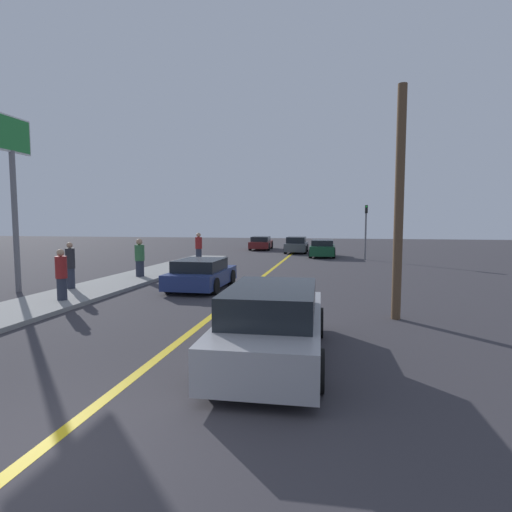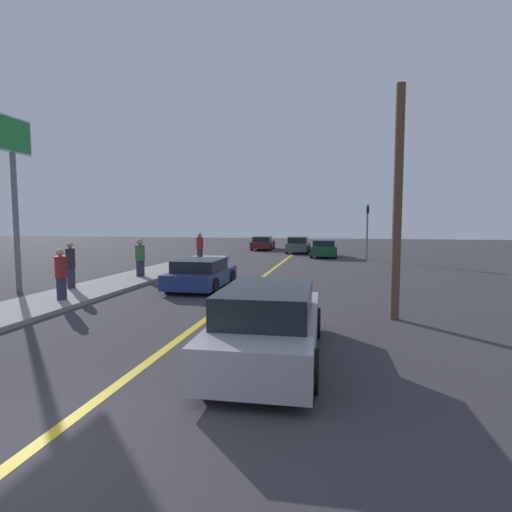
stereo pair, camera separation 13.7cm
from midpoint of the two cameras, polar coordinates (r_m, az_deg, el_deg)
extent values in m
plane|color=#38353A|center=(5.54, -30.36, -23.90)|extent=(120.00, 120.00, 0.00)
cube|color=gold|center=(21.99, 2.58, -1.91)|extent=(0.20, 60.00, 0.01)
cube|color=gray|center=(18.35, -17.82, -3.31)|extent=(2.52, 24.53, 0.13)
cube|color=#9E9EA3|center=(7.82, 2.46, -10.52)|extent=(1.93, 4.83, 0.69)
cube|color=black|center=(7.44, 2.19, -6.43)|extent=(1.65, 2.68, 0.54)
cylinder|color=black|center=(9.41, -1.59, -9.07)|extent=(0.24, 0.68, 0.68)
cylinder|color=black|center=(9.24, 8.92, -9.39)|extent=(0.24, 0.68, 0.68)
cylinder|color=black|center=(6.65, -6.75, -15.11)|extent=(0.24, 0.68, 0.68)
cylinder|color=black|center=(6.41, 8.56, -15.92)|extent=(0.24, 0.68, 0.68)
cube|color=navy|center=(15.83, -7.52, -2.98)|extent=(1.86, 3.87, 0.56)
cube|color=black|center=(15.59, -7.77, -1.26)|extent=(1.64, 2.13, 0.44)
cylinder|color=black|center=(17.27, -9.00, -2.83)|extent=(0.22, 0.61, 0.61)
cylinder|color=black|center=(16.74, -3.32, -3.02)|extent=(0.22, 0.61, 0.61)
cylinder|color=black|center=(15.07, -12.18, -4.01)|extent=(0.22, 0.61, 0.61)
cylinder|color=black|center=(14.46, -5.73, -4.30)|extent=(0.22, 0.61, 0.61)
cube|color=#144728|center=(30.15, 9.82, 0.85)|extent=(1.76, 3.84, 0.68)
cube|color=black|center=(29.93, 9.82, 1.87)|extent=(1.55, 2.12, 0.41)
cylinder|color=black|center=(31.39, 8.36, 0.66)|extent=(0.22, 0.63, 0.63)
cylinder|color=black|center=(31.34, 11.40, 0.61)|extent=(0.22, 0.63, 0.63)
cylinder|color=black|center=(29.02, 8.10, 0.32)|extent=(0.22, 0.63, 0.63)
cylinder|color=black|center=(28.97, 11.39, 0.27)|extent=(0.22, 0.63, 0.63)
cube|color=#4C5156|center=(33.91, 6.16, 1.34)|extent=(1.77, 4.15, 0.65)
cube|color=black|center=(33.68, 6.13, 2.30)|extent=(1.54, 2.29, 0.51)
cylinder|color=black|center=(35.27, 5.00, 1.20)|extent=(0.23, 0.69, 0.69)
cylinder|color=black|center=(35.14, 7.65, 1.16)|extent=(0.23, 0.69, 0.69)
cylinder|color=black|center=(32.73, 4.55, 0.92)|extent=(0.23, 0.69, 0.69)
cylinder|color=black|center=(32.59, 7.41, 0.88)|extent=(0.23, 0.69, 0.69)
cube|color=maroon|center=(37.80, 1.12, 1.69)|extent=(2.06, 4.85, 0.59)
cube|color=black|center=(37.54, 1.05, 2.46)|extent=(1.72, 2.70, 0.44)
cylinder|color=black|center=(39.38, 0.15, 1.63)|extent=(0.26, 0.73, 0.71)
cylinder|color=black|center=(39.18, 2.62, 1.60)|extent=(0.26, 0.73, 0.71)
cylinder|color=black|center=(36.46, -0.50, 1.36)|extent=(0.26, 0.73, 0.71)
cylinder|color=black|center=(36.25, 2.17, 1.34)|extent=(0.26, 0.73, 0.71)
cylinder|color=#282D3D|center=(14.16, -25.77, -4.24)|extent=(0.30, 0.30, 0.70)
cylinder|color=maroon|center=(14.07, -25.87, -1.44)|extent=(0.35, 0.35, 0.70)
sphere|color=tan|center=(14.03, -25.94, 0.44)|extent=(0.23, 0.23, 0.23)
cylinder|color=#282D3D|center=(16.44, -24.68, -2.90)|extent=(0.28, 0.28, 0.75)
cylinder|color=#232328|center=(16.36, -24.78, -0.28)|extent=(0.33, 0.33, 0.75)
sphere|color=tan|center=(16.32, -24.84, 1.42)|extent=(0.22, 0.22, 0.22)
cylinder|color=#282D3D|center=(18.94, -15.99, -1.71)|extent=(0.37, 0.37, 0.72)
cylinder|color=#336B3D|center=(18.88, -16.04, 0.45)|extent=(0.43, 0.43, 0.72)
sphere|color=tan|center=(18.85, -16.07, 1.97)|extent=(0.28, 0.28, 0.28)
cylinder|color=#282D3D|center=(26.06, -7.87, 0.23)|extent=(0.37, 0.37, 0.75)
cylinder|color=maroon|center=(26.01, -7.89, 1.87)|extent=(0.44, 0.44, 0.75)
sphere|color=tan|center=(25.99, -7.90, 3.00)|extent=(0.28, 0.28, 0.28)
cylinder|color=slate|center=(28.36, 15.72, 3.23)|extent=(0.12, 0.12, 3.74)
cube|color=black|center=(28.18, 15.82, 6.46)|extent=(0.18, 0.18, 0.55)
sphere|color=green|center=(28.10, 15.84, 6.80)|extent=(0.14, 0.14, 0.14)
cylinder|color=slate|center=(17.23, -30.88, 4.15)|extent=(0.20, 0.20, 5.19)
cube|color=silver|center=(17.52, -31.36, 14.62)|extent=(0.08, 1.82, 1.30)
cube|color=#238438|center=(17.52, -31.36, 14.62)|extent=(0.12, 1.70, 1.18)
cylinder|color=brown|center=(11.21, 19.90, 6.99)|extent=(0.24, 0.24, 6.15)
camera|label=1|loc=(0.07, -89.77, 0.02)|focal=28.00mm
camera|label=2|loc=(0.07, 90.23, -0.02)|focal=28.00mm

